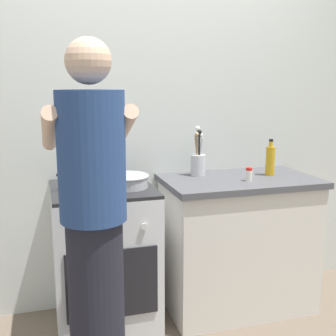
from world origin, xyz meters
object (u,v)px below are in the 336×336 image
(utensil_crock, at_px, (198,160))
(oil_bottle, at_px, (270,160))
(person, at_px, (94,228))
(mixing_bowl, at_px, (127,180))
(pot, at_px, (78,181))
(spice_bottle, at_px, (249,174))
(stove_range, at_px, (105,258))

(utensil_crock, bearing_deg, oil_bottle, -15.39)
(utensil_crock, bearing_deg, person, -135.84)
(mixing_bowl, bearing_deg, person, -115.15)
(oil_bottle, relative_size, person, 0.14)
(person, bearing_deg, utensil_crock, 44.16)
(pot, relative_size, person, 0.15)
(utensil_crock, distance_m, person, 1.11)
(spice_bottle, height_order, person, person)
(mixing_bowl, xyz_separation_m, person, (-0.26, -0.56, -0.08))
(oil_bottle, xyz_separation_m, person, (-1.26, -0.64, -0.14))
(utensil_crock, bearing_deg, stove_range, -166.49)
(stove_range, relative_size, person, 0.53)
(spice_bottle, bearing_deg, pot, 176.23)
(mixing_bowl, bearing_deg, oil_bottle, 4.29)
(mixing_bowl, bearing_deg, spice_bottle, -3.56)
(oil_bottle, height_order, person, person)
(utensil_crock, relative_size, oil_bottle, 1.36)
(person, bearing_deg, stove_range, 78.41)
(stove_range, xyz_separation_m, pot, (-0.14, -0.02, 0.50))
(pot, bearing_deg, utensil_crock, 12.76)
(stove_range, relative_size, pot, 3.64)
(utensil_crock, relative_size, person, 0.20)
(utensil_crock, height_order, spice_bottle, utensil_crock)
(utensil_crock, xyz_separation_m, person, (-0.79, -0.77, -0.14))
(stove_range, xyz_separation_m, spice_bottle, (0.92, -0.09, 0.49))
(pot, height_order, mixing_bowl, pot)
(mixing_bowl, xyz_separation_m, utensil_crock, (0.53, 0.20, 0.06))
(stove_range, distance_m, mixing_bowl, 0.51)
(utensil_crock, height_order, oil_bottle, utensil_crock)
(mixing_bowl, bearing_deg, stove_range, 162.65)
(spice_bottle, distance_m, oil_bottle, 0.26)
(pot, bearing_deg, spice_bottle, -3.77)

